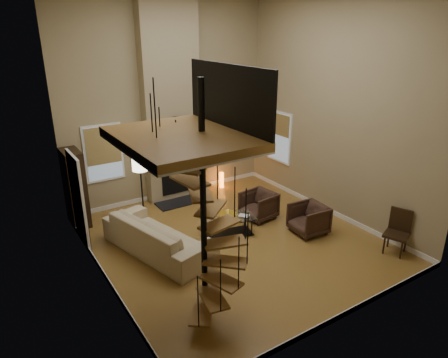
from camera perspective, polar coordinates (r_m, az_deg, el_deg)
ground at (r=9.54m, az=1.31°, el=-8.64°), size 6.00×6.50×0.01m
back_wall at (r=11.31m, az=-7.95°, el=10.79°), size 6.00×0.02×5.50m
front_wall at (r=6.21m, az=18.48°, el=1.52°), size 6.00×0.02×5.50m
left_wall at (r=7.33m, az=-18.43°, el=4.41°), size 0.02×6.50×5.50m
right_wall at (r=10.47m, az=15.40°, el=9.45°), size 0.02×6.50×5.50m
baseboard_back at (r=12.06m, az=-7.30°, el=-1.89°), size 6.00×0.02×0.12m
baseboard_front at (r=7.51m, az=15.98°, el=-18.21°), size 6.00×0.02×0.12m
baseboard_left at (r=8.45m, az=-16.25°, el=-13.32°), size 0.02×6.50×0.12m
baseboard_right at (r=11.28m, az=14.07°, el=-4.05°), size 0.02×6.50×0.12m
chimney_breast at (r=11.14m, az=-7.53°, el=10.66°), size 1.60×0.38×5.50m
hearth at (r=11.52m, az=-5.84°, el=-3.17°), size 1.50×0.60×0.04m
firebox at (r=11.56m, az=-6.59°, el=-0.27°), size 0.95×0.02×0.72m
mantel at (r=11.29m, az=-6.54°, el=2.45°), size 1.70×0.18×0.06m
mirror_frame at (r=11.11m, az=-6.84°, el=6.44°), size 0.94×0.10×0.94m
mirror_disc at (r=11.12m, az=-6.87°, el=6.45°), size 0.80×0.01×0.80m
vase_left at (r=11.06m, az=-9.21°, el=2.76°), size 0.24×0.24×0.25m
vase_right at (r=11.54m, az=-3.98°, el=3.65°), size 0.20×0.20×0.21m
window_back at (r=10.90m, az=-16.67°, el=3.63°), size 1.02×0.06×1.52m
window_right at (r=12.10m, az=7.84°, el=6.00°), size 0.06×1.02×1.52m
entry_door at (r=9.56m, az=-19.86°, el=-2.85°), size 0.10×1.05×2.16m
loft at (r=5.89m, az=-5.25°, el=6.43°), size 1.70×2.20×1.09m
spiral_stair at (r=6.52m, az=-2.82°, el=-5.67°), size 1.47×1.47×4.06m
hutch at (r=10.57m, az=-20.32°, el=-1.23°), size 0.41×0.87×1.94m
sofa at (r=9.03m, az=-9.46°, el=-7.85°), size 1.74×2.92×0.80m
armchair_near at (r=10.50m, az=5.20°, el=-3.62°), size 0.88×0.87×0.72m
armchair_far at (r=9.96m, az=12.20°, el=-5.48°), size 0.86×0.84×0.72m
coffee_table at (r=9.62m, az=0.57°, el=-6.40°), size 1.36×0.88×0.46m
bowl at (r=9.56m, az=0.41°, el=-5.14°), size 0.43×0.43×0.11m
book at (r=9.61m, az=2.82°, el=-5.27°), size 0.30×0.31×0.02m
floor_lamp at (r=10.02m, az=-11.75°, el=1.31°), size 0.38×0.38×1.70m
accent_lamp at (r=12.39m, az=-0.34°, el=-0.12°), size 0.13×0.13×0.47m
side_chair at (r=9.64m, az=23.40°, el=-6.61°), size 0.63×0.63×1.01m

